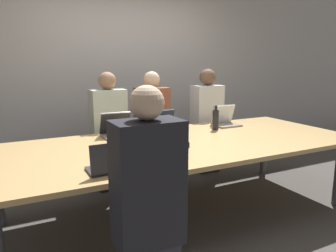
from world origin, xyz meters
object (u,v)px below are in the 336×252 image
Objects in this scene: laptop_far_right at (225,120)px; stapler at (185,143)px; bottle_far_right at (216,119)px; person_far_right at (207,122)px; laptop_far_midleft at (116,129)px; laptop_far_center at (163,125)px; cup_far_center at (144,128)px; person_near_left at (148,208)px; person_far_center at (152,129)px; laptop_near_left at (112,163)px; person_far_midleft at (109,134)px.

laptop_far_right is 1.99× the size of stapler.
bottle_far_right is (-0.25, -0.16, 0.05)m from laptop_far_right.
person_far_right is 1.51m from stapler.
laptop_far_center is at bearing 3.38° from laptop_far_midleft.
cup_far_center is at bearing -179.08° from laptop_far_center.
person_far_right reaches higher than person_near_left.
bottle_far_right is (0.50, -0.65, 0.19)m from person_far_center.
person_near_left is 1.61m from laptop_far_midleft.
person_near_left is 5.02× the size of bottle_far_right.
person_near_left reaches higher than laptop_far_center.
person_far_right reaches higher than laptop_near_left.
person_far_right is at bearing -130.74° from person_near_left.
person_far_right is (0.88, 0.43, -0.12)m from laptop_far_center.
person_far_right reaches higher than cup_far_center.
person_far_right is 4.48× the size of laptop_far_midleft.
person_far_right is at bearing 64.12° from bottle_far_right.
stapler is (0.39, -1.13, 0.09)m from person_far_midleft.
laptop_far_midleft is (0.38, 1.07, 0.01)m from laptop_near_left.
laptop_near_left is 2.10× the size of stapler.
laptop_near_left is at bearing -130.38° from laptop_far_center.
cup_far_center is 1.03m from laptop_far_right.
laptop_near_left is 1.82m from person_far_center.
person_far_right reaches higher than bottle_far_right.
person_far_right is (1.10, 0.43, -0.11)m from cup_far_center.
laptop_far_right is 0.53m from person_far_right.
laptop_far_midleft is at bearing 178.09° from laptop_far_right.
person_far_center is 0.82m from person_far_right.
laptop_near_left is 1.18× the size of bottle_far_right.
laptop_far_midleft reaches higher than laptop_far_center.
person_far_center reaches higher than cup_far_center.
bottle_far_right is (-0.33, -0.67, 0.18)m from person_far_right.
person_near_left reaches higher than laptop_near_left.
bottle_far_right reaches higher than stapler.
laptop_far_right is at bearing 33.19° from bottle_far_right.
laptop_near_left is at bearing -139.16° from stapler.
person_far_midleft is at bearing 179.69° from person_far_center.
laptop_near_left is 2.01m from laptop_far_right.
laptop_far_center reaches higher than cup_far_center.
stapler is (-0.91, -0.63, -0.05)m from laptop_far_right.
laptop_far_right is 1.12× the size of bottle_far_right.
person_far_center reaches higher than person_near_left.
person_near_left is 1.73m from cup_far_center.
bottle_far_right is at bearing -52.65° from person_far_center.
bottle_far_right is (0.55, -0.24, 0.05)m from laptop_far_center.
bottle_far_right is at bearing 50.60° from stapler.
cup_far_center is 0.82m from bottle_far_right.
laptop_far_midleft is at bearing 138.56° from stapler.
laptop_far_midleft is (-1.43, -0.46, 0.13)m from person_far_right.
laptop_far_center is 0.22m from cup_far_center.
cup_far_center is (0.65, 1.60, 0.12)m from person_near_left.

